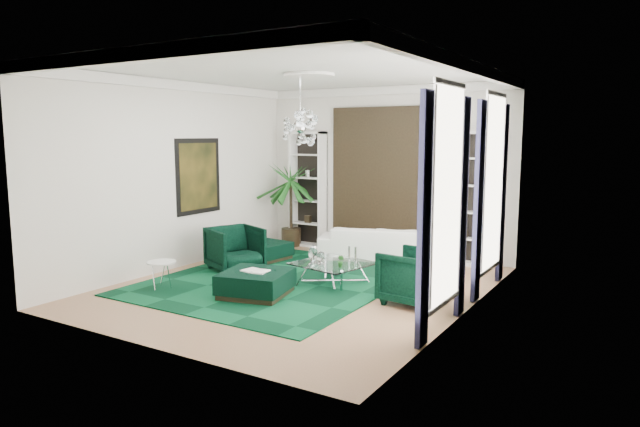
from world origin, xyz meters
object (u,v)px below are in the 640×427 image
Objects in this scene: armchair_right at (415,277)px; ottoman_front at (256,284)px; coffee_table at (333,274)px; side_table at (162,276)px; ottoman_side at (266,251)px; armchair_left at (235,249)px; palm at (291,193)px; sofa at (377,243)px.

armchair_right is 2.67m from ottoman_front.
coffee_table is 2.38× the size of side_table.
armchair_right is at bearing -19.07° from ottoman_side.
armchair_left is 0.81× the size of coffee_table.
side_table is 4.66m from palm.
coffee_table is 1.38× the size of ottoman_side.
sofa reaches higher than ottoman_front.
sofa is 2.54× the size of armchair_left.
palm is (-2.75, 2.70, 1.10)m from coffee_table.
sofa is at bearing -137.20° from armchair_right.
ottoman_side is 2.83m from ottoman_front.
ottoman_front is (1.50, -1.26, -0.23)m from armchair_left.
side_table is (-1.70, -0.51, 0.03)m from ottoman_front.
palm is (-0.29, 4.52, 1.06)m from side_table.
ottoman_side is 0.81× the size of ottoman_front.
coffee_table is (0.25, -2.35, -0.16)m from sofa.
armchair_left is 1.97m from ottoman_front.
armchair_right is 1.12× the size of ottoman_side.
armchair_left reaches higher than armchair_right.
armchair_right is 0.91× the size of ottoman_front.
sofa is 3.31m from armchair_right.
armchair_right is (3.97, -0.27, -0.00)m from armchair_left.
armchair_right is (1.96, -2.67, 0.08)m from sofa.
palm is at bearing -27.81° from sofa.
coffee_table is at bearing 59.97° from ottoman_front.
ottoman_side is 2.90m from side_table.
side_table reaches higher than ottoman_side.
coffee_table is at bearing -65.23° from armchair_left.
ottoman_side is (-2.05, -1.29, -0.17)m from sofa.
side_table is at bearing -63.55° from armchair_right.
armchair_right reaches higher than sofa.
armchair_right is 1.93× the size of side_table.
armchair_left reaches higher than ottoman_front.
palm reaches higher than side_table.
ottoman_front is (-0.76, -1.31, 0.01)m from coffee_table.
sofa is at bearing 95.95° from coffee_table.
side_table reaches higher than ottoman_front.
sofa reaches higher than coffee_table.
armchair_left is at bearing 83.53° from side_table.
armchair_right reaches higher than ottoman_side.
ottoman_front reaches higher than ottoman_side.
side_table is (-0.16, -2.89, 0.05)m from ottoman_side.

